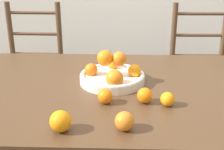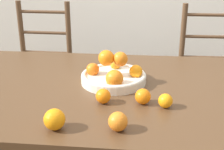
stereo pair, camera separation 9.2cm
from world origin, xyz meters
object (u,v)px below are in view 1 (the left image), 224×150
at_px(fruit_bowl, 113,75).
at_px(chair_right, 199,80).
at_px(orange_loose_1, 145,95).
at_px(orange_loose_2, 105,96).
at_px(orange_loose_4, 61,121).
at_px(orange_loose_0, 125,121).
at_px(chair_left, 34,78).
at_px(orange_loose_3, 168,99).

distance_m(fruit_bowl, chair_right, 1.02).
distance_m(orange_loose_1, chair_right, 1.11).
xyz_separation_m(orange_loose_2, orange_loose_4, (-0.15, -0.23, 0.01)).
distance_m(orange_loose_0, chair_right, 1.35).
xyz_separation_m(orange_loose_4, chair_left, (-0.45, 1.20, -0.32)).
height_order(orange_loose_3, chair_right, chair_right).
xyz_separation_m(orange_loose_1, orange_loose_2, (-0.17, -0.01, -0.00)).
bearing_deg(chair_right, orange_loose_0, -116.85).
height_order(fruit_bowl, orange_loose_2, fruit_bowl).
relative_size(fruit_bowl, orange_loose_3, 5.30).
bearing_deg(chair_left, fruit_bowl, -48.45).
relative_size(orange_loose_0, chair_left, 0.07).
bearing_deg(orange_loose_3, orange_loose_0, -132.44).
relative_size(orange_loose_2, chair_left, 0.06).
height_order(fruit_bowl, orange_loose_4, fruit_bowl).
bearing_deg(orange_loose_4, orange_loose_3, 27.40).
bearing_deg(fruit_bowl, orange_loose_1, -56.31).
bearing_deg(fruit_bowl, orange_loose_0, -82.66).
relative_size(orange_loose_2, orange_loose_3, 1.07).
relative_size(orange_loose_0, orange_loose_2, 1.11).
height_order(orange_loose_1, orange_loose_3, orange_loose_1).
relative_size(fruit_bowl, orange_loose_2, 4.97).
distance_m(fruit_bowl, orange_loose_3, 0.35).
height_order(orange_loose_1, orange_loose_4, orange_loose_4).
height_order(orange_loose_2, chair_left, chair_left).
bearing_deg(chair_right, fruit_bowl, -131.61).
height_order(orange_loose_2, orange_loose_3, orange_loose_2).
xyz_separation_m(orange_loose_3, chair_right, (0.39, 0.98, -0.31)).
xyz_separation_m(orange_loose_1, orange_loose_4, (-0.32, -0.24, 0.01)).
relative_size(orange_loose_0, chair_right, 0.07).
bearing_deg(orange_loose_2, orange_loose_3, -3.24).
height_order(orange_loose_4, chair_right, chair_right).
xyz_separation_m(orange_loose_2, orange_loose_3, (0.27, -0.02, -0.00)).
height_order(orange_loose_1, chair_left, chair_left).
distance_m(orange_loose_0, orange_loose_4, 0.23).
relative_size(orange_loose_0, orange_loose_1, 1.06).
relative_size(orange_loose_4, chair_right, 0.08).
bearing_deg(orange_loose_2, orange_loose_1, 3.68).
distance_m(orange_loose_3, chair_right, 1.10).
distance_m(orange_loose_4, chair_left, 1.32).
relative_size(orange_loose_3, chair_right, 0.06).
bearing_deg(orange_loose_4, fruit_bowl, 69.21).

